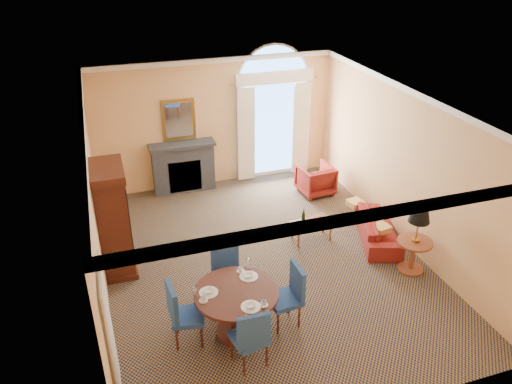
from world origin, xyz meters
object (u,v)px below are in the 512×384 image
object	(u,v)px
armoire	(113,221)
armchair	(315,179)
coffee_table	(311,223)
side_table	(417,232)
sofa	(378,228)
dining_table	(236,303)

from	to	relation	value
armoire	armchair	distance (m)	5.18
armchair	coffee_table	distance (m)	2.15
coffee_table	side_table	world-z (taller)	side_table
armchair	coffee_table	bearing A→B (deg)	58.31
armoire	sofa	bearing A→B (deg)	-7.43
side_table	coffee_table	bearing A→B (deg)	131.59
dining_table	side_table	size ratio (longest dim) A/B	1.00
dining_table	side_table	xyz separation A→B (m)	(3.66, 0.60, 0.24)
armchair	side_table	size ratio (longest dim) A/B	0.61
side_table	armchair	bearing A→B (deg)	97.35
armchair	side_table	bearing A→B (deg)	91.97
sofa	armchair	distance (m)	2.37
dining_table	sofa	distance (m)	4.03
armchair	dining_table	bearing A→B (deg)	46.63
sofa	dining_table	bearing A→B (deg)	135.65
sofa	armchair	size ratio (longest dim) A/B	2.21
armoire	sofa	xyz separation A→B (m)	(5.27, -0.69, -0.77)
dining_table	armchair	xyz separation A→B (m)	(3.20, 4.10, -0.24)
armoire	coffee_table	world-z (taller)	armoire
armoire	side_table	bearing A→B (deg)	-19.27
armoire	armchair	world-z (taller)	armoire
coffee_table	side_table	bearing A→B (deg)	-58.47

